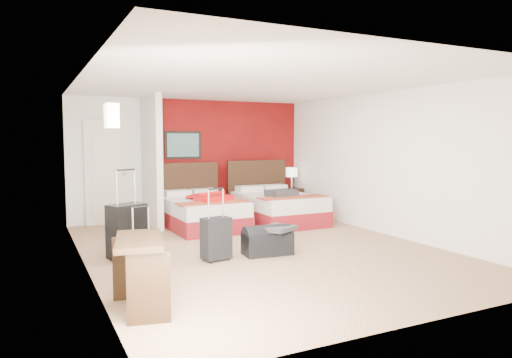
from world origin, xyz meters
TOP-DOWN VIEW (x-y plane):
  - ground at (0.00, 0.00)m, footprint 6.50×6.50m
  - room_walls at (-1.40, 1.42)m, footprint 5.02×6.52m
  - red_accent_panel at (0.75, 3.23)m, footprint 3.50×0.04m
  - partition_wall at (-1.00, 2.61)m, footprint 0.12×1.20m
  - entry_door at (-1.75, 3.20)m, footprint 0.82×0.06m
  - bed_left at (-0.20, 1.98)m, footprint 1.30×1.83m
  - bed_right at (1.36, 1.88)m, footprint 1.33×1.89m
  - red_suitcase_open at (-0.10, 1.88)m, footprint 0.89×1.03m
  - jacket_bundle at (1.26, 1.58)m, footprint 0.58×0.48m
  - nightstand at (2.22, 2.83)m, footprint 0.45×0.45m
  - table_lamp at (2.22, 2.83)m, footprint 0.27×0.27m
  - suitcase_black at (-1.93, 0.28)m, footprint 0.58×0.49m
  - suitcase_charcoal at (-0.84, -0.34)m, footprint 0.42×0.30m
  - suitcase_navy at (-1.89, -0.43)m, footprint 0.33×0.20m
  - duffel_bag at (-0.05, -0.35)m, footprint 0.73×0.43m
  - jacket_draped at (0.10, -0.40)m, footprint 0.60×0.56m
  - desk at (-2.20, -1.80)m, footprint 0.60×0.94m

SIDE VIEW (x-z plane):
  - ground at x=0.00m, z-range 0.00..0.00m
  - duffel_bag at x=-0.05m, z-range 0.00..0.35m
  - suitcase_navy at x=-1.89m, z-range 0.00..0.46m
  - bed_left at x=-0.20m, z-range 0.00..0.54m
  - suitcase_charcoal at x=-0.84m, z-range 0.00..0.57m
  - nightstand at x=2.22m, z-range 0.00..0.57m
  - bed_right at x=1.36m, z-range 0.00..0.57m
  - desk at x=-2.20m, z-range 0.00..0.72m
  - suitcase_black at x=-1.93m, z-range 0.00..0.74m
  - jacket_draped at x=0.10m, z-range 0.35..0.41m
  - red_suitcase_open at x=-0.10m, z-range 0.54..0.65m
  - jacket_bundle at x=1.26m, z-range 0.57..0.70m
  - table_lamp at x=2.22m, z-range 0.57..1.03m
  - entry_door at x=-1.75m, z-range 0.00..2.05m
  - red_accent_panel at x=0.75m, z-range 0.00..2.50m
  - partition_wall at x=-1.00m, z-range 0.00..2.50m
  - room_walls at x=-1.40m, z-range 0.01..2.51m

